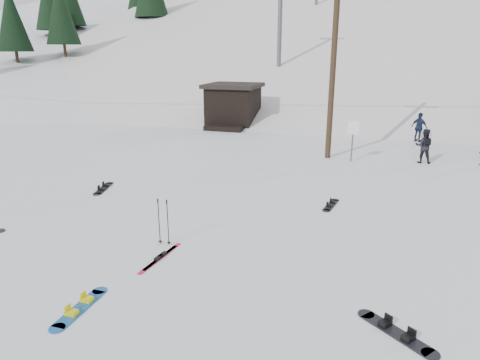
% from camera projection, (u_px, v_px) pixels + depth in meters
% --- Properties ---
extents(ground, '(200.00, 200.00, 0.00)m').
position_uv_depth(ground, '(134.00, 323.00, 7.99)').
color(ground, white).
rests_on(ground, ground).
extents(ski_slope, '(60.00, 85.24, 65.97)m').
position_uv_depth(ski_slope, '(341.00, 171.00, 61.66)').
color(ski_slope, silver).
rests_on(ski_slope, ground).
extents(ridge_left, '(47.54, 95.03, 58.38)m').
position_uv_depth(ridge_left, '(97.00, 157.00, 65.33)').
color(ridge_left, white).
rests_on(ridge_left, ground).
extents(treeline_left, '(20.00, 64.00, 10.00)m').
position_uv_depth(treeline_left, '(64.00, 89.00, 54.22)').
color(treeline_left, black).
rests_on(treeline_left, ground).
extents(treeline_crest, '(50.00, 6.00, 10.00)m').
position_uv_depth(treeline_crest, '(358.00, 74.00, 86.38)').
color(treeline_crest, black).
rests_on(treeline_crest, ski_slope).
extents(utility_pole, '(2.00, 0.26, 9.00)m').
position_uv_depth(utility_pole, '(334.00, 54.00, 18.80)').
color(utility_pole, '#3A2819').
rests_on(utility_pole, ground).
extents(trail_sign, '(0.50, 0.09, 1.85)m').
position_uv_depth(trail_sign, '(353.00, 134.00, 19.10)').
color(trail_sign, '#595B60').
rests_on(trail_sign, ground).
extents(lift_hut, '(3.40, 4.10, 2.75)m').
position_uv_depth(lift_hut, '(233.00, 105.00, 28.12)').
color(lift_hut, black).
rests_on(lift_hut, ground).
extents(lift_tower_near, '(2.20, 0.36, 8.00)m').
position_uv_depth(lift_tower_near, '(280.00, 10.00, 34.17)').
color(lift_tower_near, '#595B60').
rests_on(lift_tower_near, ski_slope).
extents(hero_snowboard, '(0.32, 1.62, 0.11)m').
position_uv_depth(hero_snowboard, '(80.00, 308.00, 8.43)').
color(hero_snowboard, '#1959A7').
rests_on(hero_snowboard, ground).
extents(hero_skis, '(0.28, 1.76, 0.09)m').
position_uv_depth(hero_skis, '(160.00, 257.00, 10.48)').
color(hero_skis, red).
rests_on(hero_skis, ground).
extents(ski_poles, '(0.34, 0.09, 1.25)m').
position_uv_depth(ski_poles, '(163.00, 221.00, 11.05)').
color(ski_poles, black).
rests_on(ski_poles, ground).
extents(board_scatter_b, '(0.62, 1.54, 0.11)m').
position_uv_depth(board_scatter_b, '(103.00, 188.00, 15.66)').
color(board_scatter_b, black).
rests_on(board_scatter_b, ground).
extents(board_scatter_d, '(1.38, 1.16, 0.12)m').
position_uv_depth(board_scatter_d, '(396.00, 332.00, 7.70)').
color(board_scatter_d, black).
rests_on(board_scatter_d, ground).
extents(board_scatter_f, '(0.44, 1.35, 0.10)m').
position_uv_depth(board_scatter_f, '(331.00, 205.00, 14.00)').
color(board_scatter_f, black).
rests_on(board_scatter_f, ground).
extents(skier_dark, '(0.78, 0.62, 1.54)m').
position_uv_depth(skier_dark, '(424.00, 146.00, 19.02)').
color(skier_dark, black).
rests_on(skier_dark, ground).
extents(skier_navy, '(0.99, 0.87, 1.60)m').
position_uv_depth(skier_navy, '(419.00, 127.00, 23.35)').
color(skier_navy, '#172039').
rests_on(skier_navy, ground).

